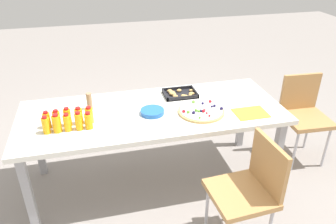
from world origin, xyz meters
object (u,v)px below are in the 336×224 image
object	(u,v)px
juice_bottle_7	(68,117)
snack_tray	(180,94)
juice_bottle_6	(57,119)
juice_bottle_3	(79,121)
juice_bottle_0	(46,125)
cardboard_tube	(89,101)
napkin_stack	(230,86)
juice_bottle_4	(89,121)
juice_bottle_2	(67,123)
juice_bottle_9	(89,115)
fruit_pizza	(201,111)
juice_bottle_5	(47,120)
party_table	(153,117)
chair_near_right	(250,186)
plate_stack	(152,112)
juice_bottle_1	(57,123)
juice_bottle_8	(79,116)
chair_end	(303,111)
paper_folder	(251,113)

from	to	relation	value
juice_bottle_7	snack_tray	world-z (taller)	juice_bottle_7
juice_bottle_6	juice_bottle_3	bearing A→B (deg)	-25.07
juice_bottle_3	snack_tray	distance (m)	0.95
juice_bottle_0	juice_bottle_7	distance (m)	0.16
juice_bottle_3	juice_bottle_6	distance (m)	0.17
cardboard_tube	napkin_stack	bearing A→B (deg)	6.27
juice_bottle_4	juice_bottle_2	bearing A→B (deg)	178.02
juice_bottle_3	cardboard_tube	xyz separation A→B (m)	(0.09, 0.31, 0.00)
juice_bottle_9	fruit_pizza	world-z (taller)	juice_bottle_9
juice_bottle_7	juice_bottle_9	world-z (taller)	juice_bottle_7
juice_bottle_5	party_table	bearing A→B (deg)	5.66
party_table	juice_bottle_3	size ratio (longest dim) A/B	14.79
chair_near_right	plate_stack	size ratio (longest dim) A/B	4.38
chair_near_right	juice_bottle_6	bearing A→B (deg)	55.99
juice_bottle_1	juice_bottle_2	size ratio (longest dim) A/B	1.04
juice_bottle_5	juice_bottle_6	size ratio (longest dim) A/B	0.96
juice_bottle_2	juice_bottle_6	world-z (taller)	juice_bottle_6
juice_bottle_2	juice_bottle_7	bearing A→B (deg)	89.17
party_table	juice_bottle_6	size ratio (longest dim) A/B	15.16
juice_bottle_5	plate_stack	size ratio (longest dim) A/B	0.72
juice_bottle_5	juice_bottle_9	bearing A→B (deg)	0.75
juice_bottle_4	juice_bottle_8	world-z (taller)	juice_bottle_8
juice_bottle_3	juice_bottle_7	size ratio (longest dim) A/B	0.96
juice_bottle_6	plate_stack	distance (m)	0.73
chair_end	paper_folder	world-z (taller)	chair_end
juice_bottle_9	paper_folder	world-z (taller)	juice_bottle_9
juice_bottle_6	juice_bottle_8	distance (m)	0.16
juice_bottle_8	plate_stack	bearing A→B (deg)	2.43
party_table	chair_near_right	world-z (taller)	chair_near_right
chair_end	juice_bottle_1	bearing A→B (deg)	8.40
juice_bottle_5	fruit_pizza	size ratio (longest dim) A/B	0.37
juice_bottle_2	fruit_pizza	xyz separation A→B (m)	(1.03, 0.03, -0.05)
chair_near_right	plate_stack	world-z (taller)	chair_near_right
juice_bottle_0	juice_bottle_2	distance (m)	0.15
juice_bottle_7	napkin_stack	bearing A→B (deg)	14.48
juice_bottle_3	paper_folder	world-z (taller)	juice_bottle_3
juice_bottle_1	paper_folder	bearing A→B (deg)	-3.02
juice_bottle_6	juice_bottle_7	distance (m)	0.08
juice_bottle_5	cardboard_tube	bearing A→B (deg)	36.17
juice_bottle_3	juice_bottle_9	xyz separation A→B (m)	(0.08, 0.08, -0.01)
juice_bottle_8	cardboard_tube	xyz separation A→B (m)	(0.09, 0.23, 0.01)
juice_bottle_3	snack_tray	world-z (taller)	juice_bottle_3
juice_bottle_8	snack_tray	bearing A→B (deg)	19.00
juice_bottle_6	plate_stack	world-z (taller)	juice_bottle_6
juice_bottle_1	juice_bottle_3	size ratio (longest dim) A/B	1.00
chair_near_right	juice_bottle_5	distance (m)	1.52
juice_bottle_1	snack_tray	bearing A→B (deg)	20.24
juice_bottle_9	cardboard_tube	world-z (taller)	cardboard_tube
juice_bottle_4	juice_bottle_7	bearing A→B (deg)	153.50
juice_bottle_6	paper_folder	size ratio (longest dim) A/B	0.54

